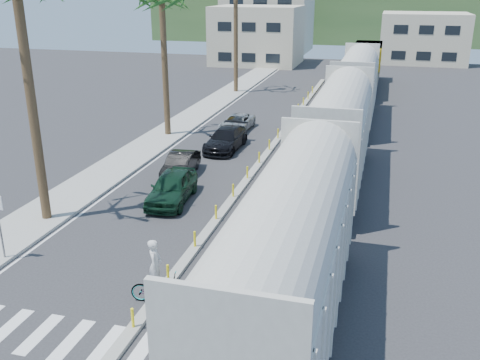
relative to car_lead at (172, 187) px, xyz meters
name	(u,v)px	position (x,y,z in m)	size (l,w,h in m)	color
ground	(146,314)	(3.01, -9.84, -0.81)	(140.00, 140.00, 0.00)	#28282B
sidewalk	(180,125)	(-5.49, 15.16, -0.73)	(3.00, 90.00, 0.15)	gray
rails	(352,128)	(8.01, 18.16, -0.78)	(1.56, 100.00, 0.06)	black
median	(269,150)	(3.01, 10.12, -0.72)	(0.45, 60.00, 0.85)	gray
crosswalk	(120,349)	(3.01, -11.84, -0.80)	(14.00, 2.20, 0.01)	silver
lane_markings	(256,131)	(0.86, 15.16, -0.80)	(9.42, 90.00, 0.01)	silver
freight_train	(346,113)	(8.01, 10.45, 2.10)	(3.00, 60.94, 5.85)	#AFAEA1
buildings	(300,28)	(-3.41, 61.81, 3.55)	(38.00, 27.00, 10.00)	#B3AB8E
hillside	(355,10)	(3.01, 90.16, 5.19)	(80.00, 20.00, 12.00)	#385628
car_lead	(172,187)	(0.00, 0.00, 0.00)	(2.33, 4.90, 1.62)	black
car_second	(181,164)	(-1.06, 3.96, -0.12)	(1.83, 4.29, 1.38)	black
car_third	(226,139)	(-0.01, 9.86, -0.07)	(2.20, 5.16, 1.48)	black
car_rear	(237,123)	(-0.68, 15.08, -0.19)	(2.18, 4.51, 1.24)	#ABAEB0
cyclist	(158,283)	(3.13, -9.01, -0.03)	(1.45, 2.33, 2.45)	#9EA0A5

